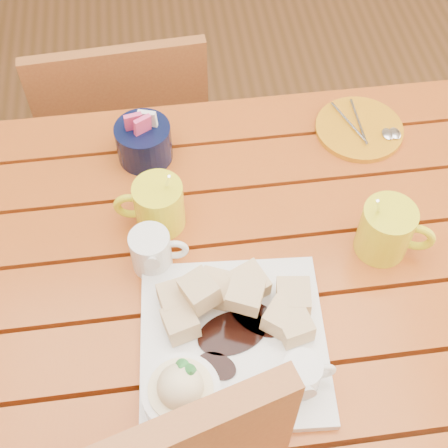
{
  "coord_description": "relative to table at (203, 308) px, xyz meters",
  "views": [
    {
      "loc": [
        -0.03,
        -0.51,
        1.61
      ],
      "look_at": [
        0.04,
        0.05,
        0.82
      ],
      "focal_mm": 50.0,
      "sensor_mm": 36.0,
      "label": 1
    }
  ],
  "objects": [
    {
      "name": "dessert_plate",
      "position": [
        0.02,
        -0.14,
        0.14
      ],
      "size": [
        0.29,
        0.29,
        0.11
      ],
      "rotation": [
        0.0,
        0.0,
        -0.07
      ],
      "color": "white",
      "rests_on": "table"
    },
    {
      "name": "ground",
      "position": [
        0.0,
        -0.0,
        -0.64
      ],
      "size": [
        5.0,
        5.0,
        0.0
      ],
      "primitive_type": "plane",
      "color": "brown",
      "rests_on": "ground"
    },
    {
      "name": "sugar_caddy",
      "position": [
        -0.07,
        0.27,
        0.15
      ],
      "size": [
        0.1,
        0.1,
        0.11
      ],
      "color": "black",
      "rests_on": "table"
    },
    {
      "name": "table",
      "position": [
        0.0,
        0.0,
        0.0
      ],
      "size": [
        1.2,
        0.79,
        0.75
      ],
      "color": "maroon",
      "rests_on": "ground"
    },
    {
      "name": "cream_pitcher",
      "position": [
        -0.07,
        0.03,
        0.15
      ],
      "size": [
        0.09,
        0.08,
        0.08
      ],
      "rotation": [
        0.0,
        0.0,
        -0.08
      ],
      "color": "white",
      "rests_on": "table"
    },
    {
      "name": "chair_far",
      "position": [
        -0.13,
        0.61,
        -0.19
      ],
      "size": [
        0.4,
        0.4,
        0.8
      ],
      "rotation": [
        0.0,
        0.0,
        3.2
      ],
      "color": "brown",
      "rests_on": "ground"
    },
    {
      "name": "coffee_mug_left",
      "position": [
        -0.06,
        0.12,
        0.15
      ],
      "size": [
        0.12,
        0.08,
        0.14
      ],
      "rotation": [
        0.0,
        0.0,
        -0.11
      ],
      "color": "yellow",
      "rests_on": "table"
    },
    {
      "name": "orange_saucer",
      "position": [
        0.33,
        0.28,
        0.11
      ],
      "size": [
        0.17,
        0.17,
        0.02
      ],
      "rotation": [
        0.0,
        0.0,
        0.15
      ],
      "color": "orange",
      "rests_on": "table"
    },
    {
      "name": "coffee_mug_right",
      "position": [
        0.3,
        0.02,
        0.16
      ],
      "size": [
        0.12,
        0.09,
        0.14
      ],
      "rotation": [
        0.0,
        0.0,
        -0.42
      ],
      "color": "yellow",
      "rests_on": "table"
    }
  ]
}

